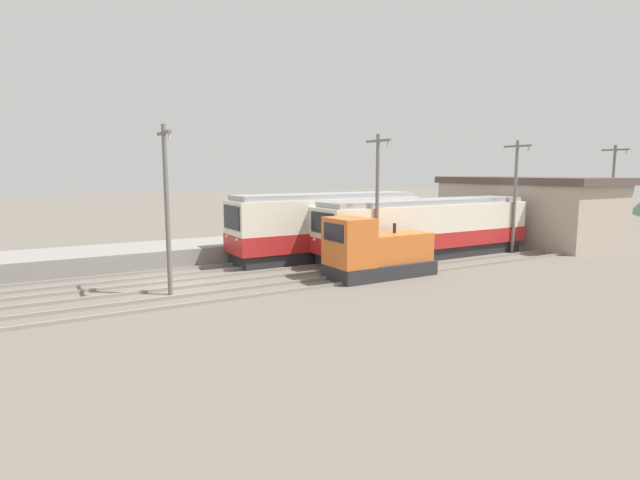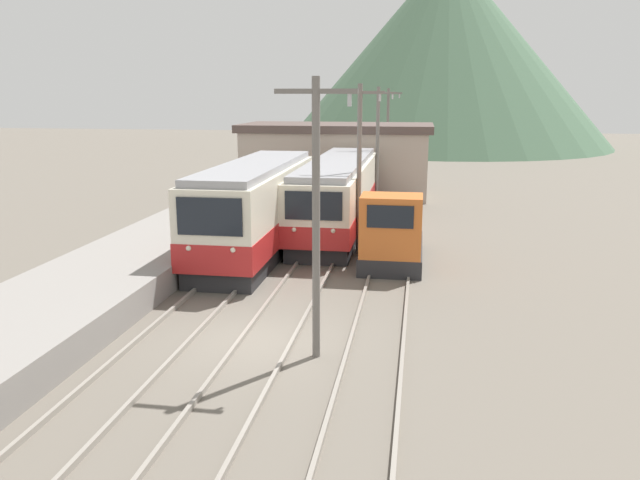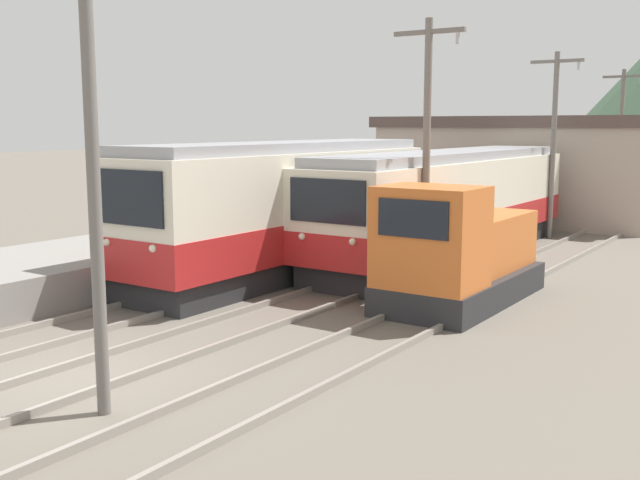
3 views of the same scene
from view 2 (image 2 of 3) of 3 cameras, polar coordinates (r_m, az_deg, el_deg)
The scene contains 14 objects.
ground_plane at distance 17.53m, azimuth -5.48°, elevation -9.17°, with size 200.00×200.00×0.00m, color #665E54.
platform_left at distance 19.82m, azimuth -23.39°, elevation -6.08°, with size 4.50×54.00×0.96m, color gray.
track_left at distance 18.31m, azimuth -13.48°, elevation -8.26°, with size 1.54×60.00×0.14m.
track_center at distance 17.46m, azimuth -4.85°, elevation -9.00°, with size 1.54×60.00×0.14m.
track_right at distance 17.03m, azimuth 5.14°, elevation -9.61°, with size 1.54×60.00×0.14m.
commuter_train_left at distance 26.59m, azimuth -5.84°, elevation 2.58°, with size 2.84×11.99×3.87m.
commuter_train_center at distance 31.19m, azimuth 1.66°, elevation 3.94°, with size 2.84×14.65×3.51m.
shunting_locomotive at distance 25.14m, azimuth 6.65°, elevation 0.59°, with size 2.40×5.47×3.00m.
catenary_mast_near at distance 15.38m, azimuth -0.33°, elevation 2.71°, with size 2.00×0.20×7.07m.
catenary_mast_mid at distance 25.99m, azimuth 3.62°, elevation 6.99°, with size 2.00×0.20×7.07m.
catenary_mast_far at distance 36.72m, azimuth 5.29°, elevation 8.77°, with size 2.00×0.20×7.07m.
catenary_mast_distant at distance 47.48m, azimuth 6.21°, elevation 9.74°, with size 2.00×0.20×7.07m.
station_building at distance 42.25m, azimuth 1.56°, elevation 7.40°, with size 12.60×6.30×4.74m.
mountain_backdrop at distance 85.77m, azimuth 11.40°, elevation 16.66°, with size 42.37×42.37×24.41m.
Camera 2 is at (4.20, -15.67, 6.65)m, focal length 35.00 mm.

